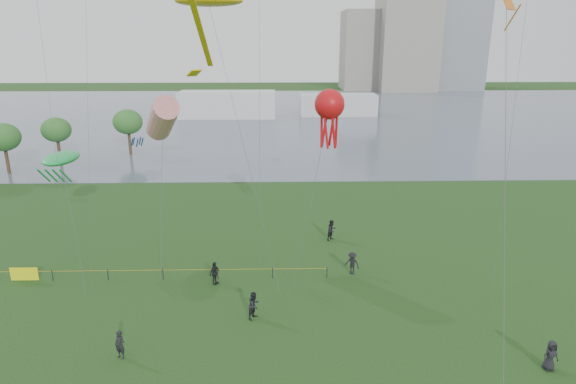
{
  "coord_description": "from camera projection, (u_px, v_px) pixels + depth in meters",
  "views": [
    {
      "loc": [
        -0.65,
        -17.53,
        16.53
      ],
      "look_at": [
        0.0,
        10.0,
        8.0
      ],
      "focal_mm": 30.0,
      "sensor_mm": 36.0,
      "label": 1
    }
  ],
  "objects": [
    {
      "name": "lake",
      "position": [
        279.0,
        114.0,
        117.14
      ],
      "size": [
        400.0,
        120.0,
        0.08
      ],
      "primitive_type": "cube",
      "color": "#4F5C6C",
      "rests_on": "ground_plane"
    },
    {
      "name": "building_mid",
      "position": [
        406.0,
        36.0,
        171.77
      ],
      "size": [
        20.0,
        20.0,
        38.0
      ],
      "primitive_type": "cube",
      "color": "gray",
      "rests_on": "ground_plane"
    },
    {
      "name": "building_low",
      "position": [
        364.0,
        50.0,
        178.67
      ],
      "size": [
        16.0,
        18.0,
        28.0
      ],
      "primitive_type": "cube",
      "color": "gray",
      "rests_on": "ground_plane"
    },
    {
      "name": "pavilion_left",
      "position": [
        228.0,
        104.0,
        111.21
      ],
      "size": [
        22.0,
        8.0,
        6.0
      ],
      "primitive_type": "cube",
      "color": "silver",
      "rests_on": "ground_plane"
    },
    {
      "name": "pavilion_right",
      "position": [
        338.0,
        105.0,
        114.81
      ],
      "size": [
        18.0,
        7.0,
        5.0
      ],
      "primitive_type": "cube",
      "color": "silver",
      "rests_on": "ground_plane"
    },
    {
      "name": "trees",
      "position": [
        16.0,
        128.0,
        64.94
      ],
      "size": [
        25.13,
        17.69,
        8.8
      ],
      "color": "#3B291B",
      "rests_on": "ground_plane"
    },
    {
      "name": "fence",
      "position": [
        78.0,
        273.0,
        34.9
      ],
      "size": [
        24.07,
        0.07,
        1.05
      ],
      "color": "black",
      "rests_on": "ground_plane"
    },
    {
      "name": "spectator_a",
      "position": [
        254.0,
        305.0,
        29.99
      ],
      "size": [
        1.06,
        1.1,
        1.8
      ],
      "primitive_type": "imported",
      "rotation": [
        0.0,
        0.0,
        0.97
      ],
      "color": "black",
      "rests_on": "ground_plane"
    },
    {
      "name": "spectator_b",
      "position": [
        352.0,
        263.0,
        35.79
      ],
      "size": [
        1.3,
        1.13,
        1.74
      ],
      "primitive_type": "imported",
      "rotation": [
        0.0,
        0.0,
        -0.53
      ],
      "color": "black",
      "rests_on": "ground_plane"
    },
    {
      "name": "spectator_c",
      "position": [
        215.0,
        273.0,
        34.3
      ],
      "size": [
        0.88,
        1.06,
        1.7
      ],
      "primitive_type": "imported",
      "rotation": [
        0.0,
        0.0,
        1.01
      ],
      "color": "black",
      "rests_on": "ground_plane"
    },
    {
      "name": "spectator_d",
      "position": [
        551.0,
        356.0,
        25.23
      ],
      "size": [
        0.9,
        0.65,
        1.71
      ],
      "primitive_type": "imported",
      "rotation": [
        0.0,
        0.0,
        0.14
      ],
      "color": "black",
      "rests_on": "ground_plane"
    },
    {
      "name": "spectator_f",
      "position": [
        120.0,
        345.0,
        26.18
      ],
      "size": [
        0.72,
        0.61,
        1.66
      ],
      "primitive_type": "imported",
      "rotation": [
        0.0,
        0.0,
        -0.43
      ],
      "color": "black",
      "rests_on": "ground_plane"
    },
    {
      "name": "spectator_g",
      "position": [
        332.0,
        230.0,
        42.02
      ],
      "size": [
        1.13,
        1.12,
        1.84
      ],
      "primitive_type": "imported",
      "rotation": [
        0.0,
        0.0,
        0.75
      ],
      "color": "black",
      "rests_on": "ground_plane"
    },
    {
      "name": "kite_stingray",
      "position": [
        209.0,
        2.0,
        33.92
      ],
      "size": [
        7.43,
        10.0,
        19.79
      ],
      "rotation": [
        0.0,
        0.0,
        0.06
      ],
      "color": "#3F3F42"
    },
    {
      "name": "kite_windsock",
      "position": [
        162.0,
        119.0,
        37.94
      ],
      "size": [
        4.37,
        9.08,
        12.84
      ],
      "rotation": [
        0.0,
        0.0,
        -0.23
      ],
      "color": "#3F3F42"
    },
    {
      "name": "kite_creature",
      "position": [
        61.0,
        158.0,
        38.22
      ],
      "size": [
        5.29,
        10.22,
        8.24
      ],
      "rotation": [
        0.0,
        0.0,
        -0.25
      ],
      "color": "#3F3F42"
    },
    {
      "name": "kite_octopus",
      "position": [
        329.0,
        106.0,
        31.77
      ],
      "size": [
        3.41,
        2.71,
        13.68
      ],
      "rotation": [
        0.0,
        0.0,
        -0.17
      ],
      "color": "#3F3F42"
    },
    {
      "name": "kite_delta",
      "position": [
        508.0,
        26.0,
        26.03
      ],
      "size": [
        6.17,
        17.64,
        19.42
      ],
      "rotation": [
        0.0,
        0.0,
        0.02
      ],
      "color": "#3F3F42"
    }
  ]
}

